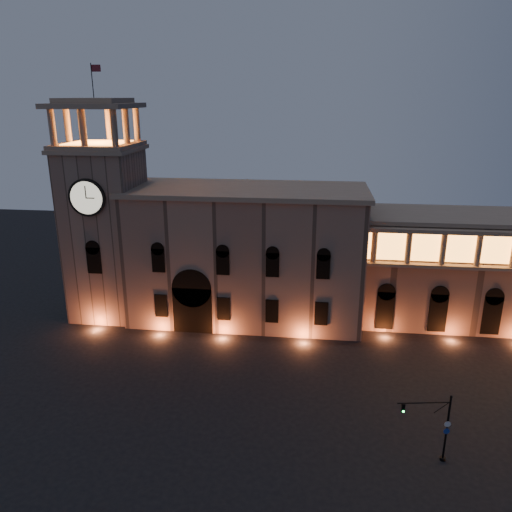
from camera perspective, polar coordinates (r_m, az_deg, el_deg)
name	(u,v)px	position (r m, az deg, el deg)	size (l,w,h in m)	color
ground	(236,413)	(49.69, -2.32, -17.46)	(160.00, 160.00, 0.00)	black
government_building	(246,254)	(65.62, -1.20, 0.20)	(30.80, 12.80, 17.60)	#856757
clock_tower	(106,224)	(68.68, -16.78, 3.47)	(9.80, 9.80, 32.40)	#856757
colonnade_wing	(510,270)	(71.96, 27.03, -1.41)	(40.60, 11.50, 14.50)	#806251
traffic_light	(438,427)	(44.98, 20.06, -17.89)	(4.47, 0.99, 6.18)	black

